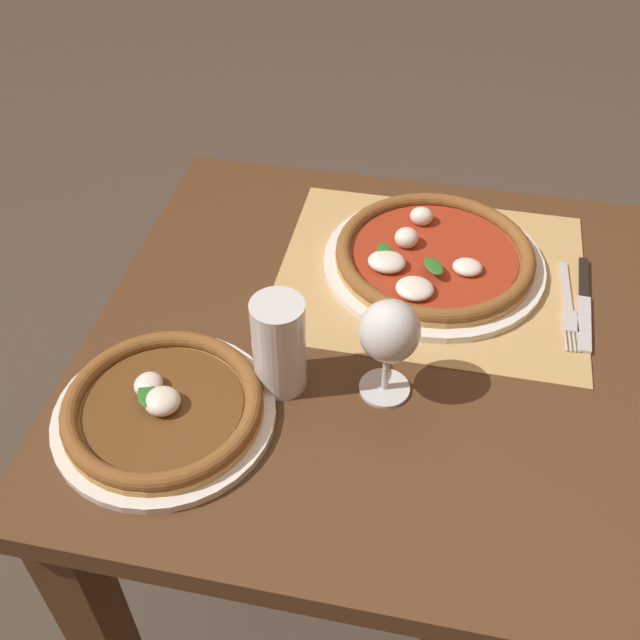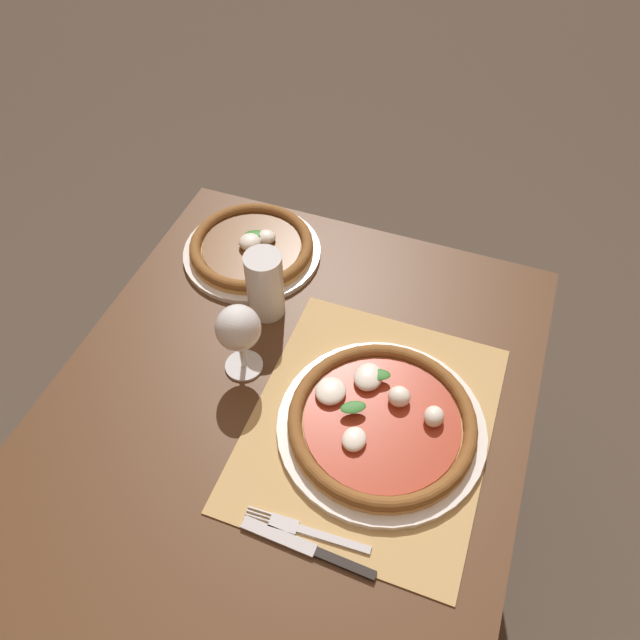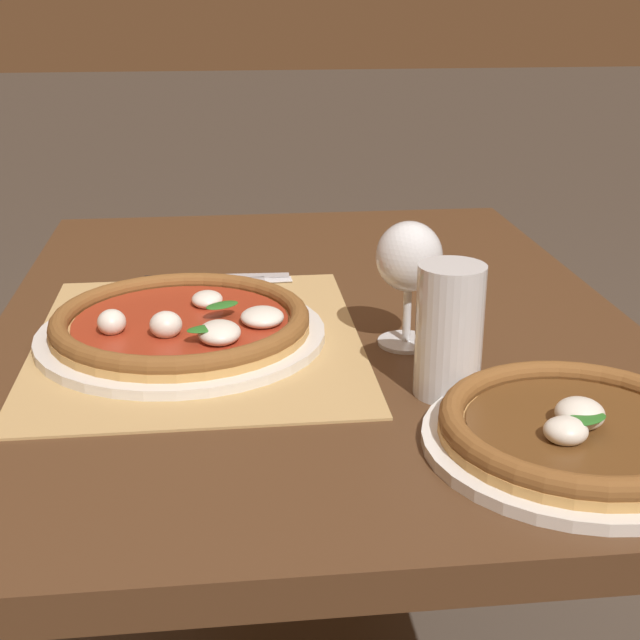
{
  "view_description": "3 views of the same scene",
  "coord_description": "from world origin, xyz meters",
  "px_view_note": "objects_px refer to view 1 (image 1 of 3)",
  "views": [
    {
      "loc": [
        0.07,
        0.78,
        1.52
      ],
      "look_at": [
        0.22,
        0.06,
        0.81
      ],
      "focal_mm": 42.0,
      "sensor_mm": 36.0,
      "label": 1
    },
    {
      "loc": [
        -0.47,
        -0.26,
        1.68
      ],
      "look_at": [
        0.23,
        -0.01,
        0.79
      ],
      "focal_mm": 35.0,
      "sensor_mm": 36.0,
      "label": 2
    },
    {
      "loc": [
        1.12,
        -0.12,
        1.16
      ],
      "look_at": [
        0.16,
        -0.01,
        0.79
      ],
      "focal_mm": 50.0,
      "sensor_mm": 36.0,
      "label": 3
    }
  ],
  "objects_px": {
    "pint_glass": "(279,346)",
    "fork": "(568,306)",
    "pizza_near": "(433,257)",
    "pizza_far": "(163,408)",
    "knife": "(584,303)",
    "wine_glass": "(389,335)"
  },
  "relations": [
    {
      "from": "pizza_near",
      "to": "knife",
      "type": "height_order",
      "value": "pizza_near"
    },
    {
      "from": "pizza_near",
      "to": "fork",
      "type": "xyz_separation_m",
      "value": [
        -0.21,
        0.06,
        -0.02
      ]
    },
    {
      "from": "pint_glass",
      "to": "fork",
      "type": "bearing_deg",
      "value": -149.4
    },
    {
      "from": "pizza_far",
      "to": "fork",
      "type": "relative_size",
      "value": 1.47
    },
    {
      "from": "pint_glass",
      "to": "knife",
      "type": "xyz_separation_m",
      "value": [
        -0.42,
        -0.24,
        -0.06
      ]
    },
    {
      "from": "pizza_near",
      "to": "pint_glass",
      "type": "distance_m",
      "value": 0.34
    },
    {
      "from": "pint_glass",
      "to": "knife",
      "type": "bearing_deg",
      "value": -149.7
    },
    {
      "from": "knife",
      "to": "wine_glass",
      "type": "bearing_deg",
      "value": 39.81
    },
    {
      "from": "knife",
      "to": "pizza_far",
      "type": "bearing_deg",
      "value": 31.33
    },
    {
      "from": "fork",
      "to": "knife",
      "type": "distance_m",
      "value": 0.03
    },
    {
      "from": "pizza_near",
      "to": "knife",
      "type": "xyz_separation_m",
      "value": [
        -0.24,
        0.04,
        -0.02
      ]
    },
    {
      "from": "pint_glass",
      "to": "pizza_near",
      "type": "bearing_deg",
      "value": -122.23
    },
    {
      "from": "pint_glass",
      "to": "fork",
      "type": "height_order",
      "value": "pint_glass"
    },
    {
      "from": "wine_glass",
      "to": "knife",
      "type": "height_order",
      "value": "wine_glass"
    },
    {
      "from": "pizza_near",
      "to": "pizza_far",
      "type": "height_order",
      "value": "pizza_near"
    },
    {
      "from": "pizza_near",
      "to": "wine_glass",
      "type": "height_order",
      "value": "wine_glass"
    },
    {
      "from": "pizza_near",
      "to": "fork",
      "type": "height_order",
      "value": "pizza_near"
    },
    {
      "from": "pizza_near",
      "to": "knife",
      "type": "relative_size",
      "value": 1.65
    },
    {
      "from": "pizza_far",
      "to": "knife",
      "type": "height_order",
      "value": "pizza_far"
    },
    {
      "from": "fork",
      "to": "knife",
      "type": "relative_size",
      "value": 0.93
    },
    {
      "from": "fork",
      "to": "knife",
      "type": "height_order",
      "value": "knife"
    },
    {
      "from": "knife",
      "to": "pizza_near",
      "type": "bearing_deg",
      "value": -10.55
    }
  ]
}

